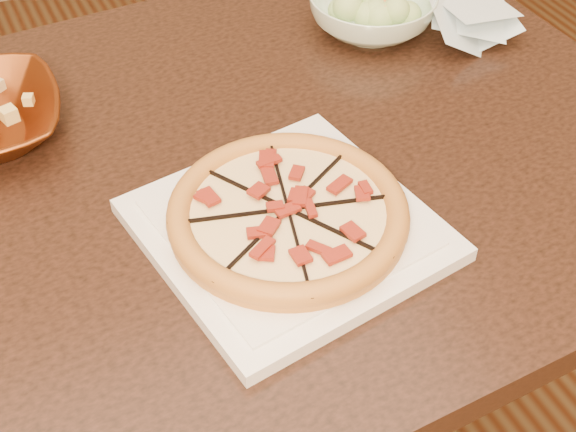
# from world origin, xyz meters

# --- Properties ---
(dining_table) EXTENTS (1.36, 0.91, 0.75)m
(dining_table) POSITION_xyz_m (-0.02, 0.00, 0.64)
(dining_table) COLOR #331A12
(dining_table) RESTS_ON floor
(plate) EXTENTS (0.34, 0.34, 0.02)m
(plate) POSITION_xyz_m (0.07, -0.14, 0.76)
(plate) COLOR white
(plate) RESTS_ON dining_table
(pizza) EXTENTS (0.27, 0.27, 0.03)m
(pizza) POSITION_xyz_m (0.07, -0.14, 0.78)
(pizza) COLOR #B96221
(pizza) RESTS_ON plate
(salad_bowl) EXTENTS (0.24, 0.24, 0.06)m
(salad_bowl) POSITION_xyz_m (0.38, 0.20, 0.78)
(salad_bowl) COLOR white
(salad_bowl) RESTS_ON dining_table
(cling_film) EXTENTS (0.18, 0.16, 0.05)m
(cling_film) POSITION_xyz_m (0.51, 0.13, 0.78)
(cling_film) COLOR white
(cling_film) RESTS_ON dining_table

